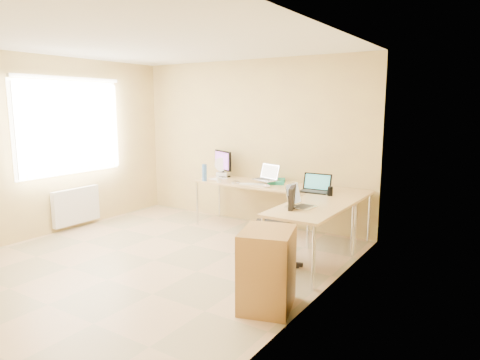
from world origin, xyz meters
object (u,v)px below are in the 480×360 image
Objects in this scene: mug at (219,180)px; keyboard at (252,184)px; laptop_center at (266,172)px; desk_return at (311,237)px; desk_main at (277,209)px; desk_fan at (223,168)px; water_bottle at (205,173)px; laptop_black at (315,183)px; office_chair at (273,225)px; monitor at (223,164)px; laptop_return at (301,198)px; cabinet at (267,271)px.

keyboard is at bearing 13.97° from mug.
desk_return is at bearing -23.10° from laptop_center.
desk_fan is at bearing 169.93° from desk_main.
desk_main is 29.64× the size of mug.
water_bottle is at bearing -144.76° from laptop_center.
desk_return is 2.27m from water_bottle.
laptop_center is at bearing -30.40° from desk_fan.
office_chair is at bearing -98.08° from laptop_black.
laptop_center reaches higher than office_chair.
monitor is at bearing -174.92° from laptop_center.
monitor reaches higher than mug.
desk_return is 0.50m from laptop_return.
laptop_center is 0.94m from desk_fan.
monitor is 1.93× the size of water_bottle.
water_bottle is at bearing -108.26° from desk_fan.
water_bottle is at bearing 74.52° from laptop_return.
cabinet is at bearing -64.09° from desk_main.
desk_main is 6.74× the size of laptop_black.
keyboard is at bearing 9.20° from water_bottle.
keyboard is 1.41m from office_chair.
monitor reaches higher than desk_return.
desk_main is at bearing 161.05° from laptop_black.
desk_main is 0.85m from laptop_black.
desk_return is 3.78× the size of laptop_return.
laptop_return is (2.01, -1.29, -0.10)m from monitor.
monitor is at bearing 169.93° from desk_main.
monitor reaches higher than laptop_black.
laptop_center is at bearing 164.47° from laptop_black.
desk_return is 1.64m from laptop_center.
monitor is 0.89m from keyboard.
desk_main is 1.27m from water_bottle.
laptop_return reaches higher than cabinet.
desk_fan is 0.37× the size of cabinet.
water_bottle is 0.50m from desk_fan.
laptop_return is (0.89, -1.09, 0.48)m from desk_main.
water_bottle is 2.16m from laptop_return.
desk_fan is at bearing 121.26° from office_chair.
desk_fan is (-0.27, 0.50, 0.10)m from mug.
desk_return is 0.47m from office_chair.
keyboard is at bearing -153.42° from desk_main.
desk_main is 0.53m from keyboard.
keyboard is 0.37× the size of office_chair.
desk_return is 3.31× the size of laptop_black.
water_bottle is (-2.10, 0.70, 0.50)m from desk_return.
desk_fan is 2.39m from laptop_return.
mug is at bearing 158.97° from desk_return.
monitor reaches higher than office_chair.
keyboard is 1.40× the size of water_bottle.
office_chair is (-0.08, -1.02, -0.35)m from laptop_black.
desk_fan is at bearing 133.07° from keyboard.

